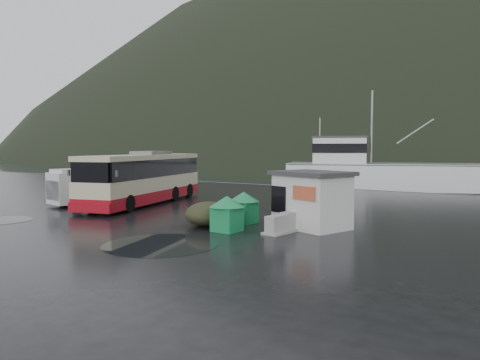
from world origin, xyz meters
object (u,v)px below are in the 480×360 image
Objects in this scene: waste_bin_right at (244,223)px; jersey_barrier_b at (279,233)px; white_van at (94,204)px; waste_bin_left at (227,231)px; coach_bus at (145,204)px; fishing_trawler at (403,183)px; dome_tent at (207,225)px; ticket_kiosk at (312,228)px; jersey_barrier_a at (295,230)px.

waste_bin_right is 3.04m from jersey_barrier_b.
white_van is 13.03m from waste_bin_left.
jersey_barrier_b is (14.66, -2.64, 0.00)m from white_van.
coach_bus is 7.68× the size of jersey_barrier_b.
fishing_trawler reaches higher than coach_bus.
white_van is 3.61× the size of waste_bin_left.
fishing_trawler reaches higher than white_van.
white_van is (-2.55, -1.89, 0.00)m from coach_bus.
waste_bin_left is 1.84m from dome_tent.
ticket_kiosk is 0.12× the size of fishing_trawler.
waste_bin_right reaches higher than jersey_barrier_b.
white_van is 3.38× the size of jersey_barrier_a.
fishing_trawler reaches higher than jersey_barrier_a.
ticket_kiosk reaches higher than dome_tent.
jersey_barrier_b is at bearing -36.08° from coach_bus.
fishing_trawler is at bearing 94.78° from jersey_barrier_a.
waste_bin_right is 0.96× the size of jersey_barrier_b.
white_van is 0.21× the size of fishing_trawler.
coach_bus reaches higher than jersey_barrier_a.
dome_tent is at bearing -111.59° from fishing_trawler.
waste_bin_left is 2.33m from waste_bin_right.
dome_tent is 3.75m from jersey_barrier_b.
white_van is at bearing -132.75° from fishing_trawler.
ticket_kiosk is at bearing 23.63° from dome_tent.
fishing_trawler is (12.37, 27.93, 0.00)m from white_van.
white_van is 1.70× the size of ticket_kiosk.
jersey_barrier_b is at bearing 21.11° from waste_bin_left.
fishing_trawler reaches higher than ticket_kiosk.
ticket_kiosk is (4.37, 1.91, 0.00)m from dome_tent.
fishing_trawler is (-2.91, 28.66, 0.00)m from ticket_kiosk.
fishing_trawler is (1.46, 30.57, 0.00)m from dome_tent.
jersey_barrier_a is at bearing 5.09° from white_van.
ticket_kiosk is 28.81m from fishing_trawler.
jersey_barrier_a is (3.92, 1.14, 0.00)m from dome_tent.
dome_tent reaches higher than jersey_barrier_a.
ticket_kiosk is (12.74, -2.62, 0.00)m from coach_bus.
dome_tent is (8.36, -4.54, 0.00)m from coach_bus.
coach_bus is 12.93m from jersey_barrier_b.
waste_bin_right is at bearing -152.60° from ticket_kiosk.
waste_bin_left is (12.56, -3.45, 0.00)m from white_van.
jersey_barrier_a is 1.05× the size of jersey_barrier_b.
jersey_barrier_b is at bearing -88.61° from ticket_kiosk.
waste_bin_right is (11.99, -1.19, 0.00)m from white_van.
white_van is 14.91m from jersey_barrier_a.
waste_bin_right is 0.46× the size of ticket_kiosk.
jersey_barrier_a is (12.29, -3.40, 0.00)m from coach_bus.
jersey_barrier_b is 0.06× the size of fishing_trawler.
white_van is at bearing -163.29° from ticket_kiosk.
dome_tent is 4.09m from jersey_barrier_a.
jersey_barrier_a reaches higher than jersey_barrier_b.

